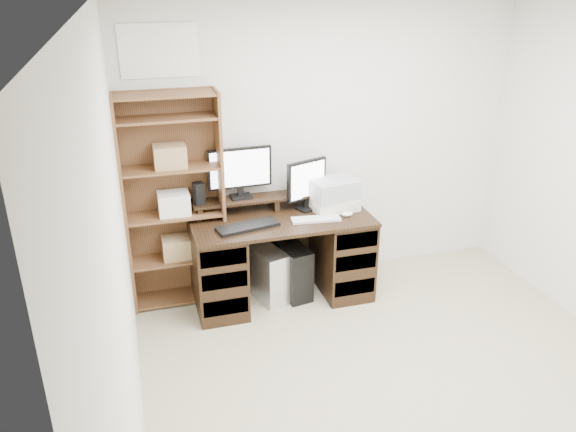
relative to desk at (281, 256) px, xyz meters
name	(u,v)px	position (x,y,z in m)	size (l,w,h in m)	color
room	(444,236)	(0.50, -1.64, 0.86)	(3.54, 4.04, 2.54)	tan
desk	(281,256)	(0.00, 0.00, 0.00)	(1.50, 0.70, 0.75)	black
riser_shelf	(274,198)	(0.00, 0.21, 0.45)	(1.40, 0.22, 0.12)	black
monitor_wide	(240,170)	(-0.28, 0.26, 0.72)	(0.54, 0.14, 0.43)	black
monitor_small	(307,183)	(0.27, 0.14, 0.60)	(0.38, 0.21, 0.43)	black
speaker	(199,194)	(-0.64, 0.18, 0.58)	(0.08, 0.08, 0.19)	black
keyboard_black	(248,227)	(-0.31, -0.13, 0.37)	(0.50, 0.17, 0.03)	black
keyboard_white	(316,219)	(0.26, -0.14, 0.37)	(0.40, 0.12, 0.02)	silver
mouse	(347,214)	(0.54, -0.13, 0.38)	(0.10, 0.06, 0.04)	white
printer	(333,203)	(0.49, 0.06, 0.41)	(0.38, 0.29, 0.10)	beige
basket	(334,189)	(0.49, 0.06, 0.54)	(0.39, 0.28, 0.17)	#9DA3A8
tower_silver	(267,273)	(-0.12, 0.03, -0.16)	(0.21, 0.46, 0.46)	silver
tower_black	(292,269)	(0.10, 0.02, -0.16)	(0.27, 0.49, 0.47)	black
bookshelf	(173,200)	(-0.85, 0.21, 0.53)	(0.80, 0.30, 1.80)	brown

